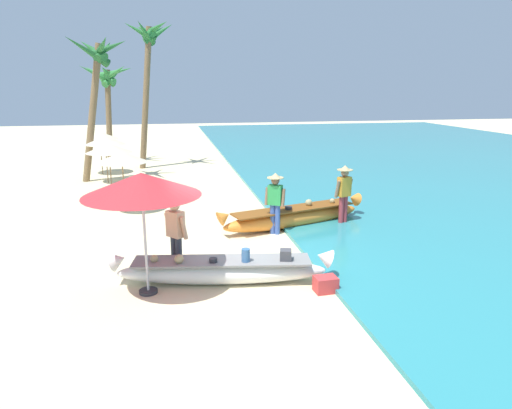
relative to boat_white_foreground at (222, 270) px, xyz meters
name	(u,v)px	position (x,y,z in m)	size (l,w,h in m)	color
ground_plane	(237,269)	(0.40, 0.65, -0.28)	(80.00, 80.00, 0.00)	beige
boat_white_foreground	(222,270)	(0.00, 0.00, 0.00)	(4.54, 1.28, 0.76)	white
boat_orange_midground	(294,217)	(2.45, 3.43, 0.03)	(4.59, 1.90, 0.82)	orange
person_vendor_hatted	(275,199)	(1.78, 2.92, 0.69)	(0.57, 0.46, 1.68)	#3D5BA8
person_tourist_customer	(176,233)	(-0.89, 0.60, 0.64)	(0.50, 0.54, 1.63)	#333842
person_vendor_assistant	(344,191)	(3.87, 3.30, 0.74)	(0.58, 0.44, 1.75)	#B2383D
patio_umbrella_large	(142,185)	(-1.47, -0.19, 1.87)	(2.18, 2.18, 2.37)	#B7B7BC
parasol_row_0	(122,157)	(-2.38, 6.02, 1.47)	(1.60, 1.60, 1.91)	#8E6B47
parasol_row_1	(109,148)	(-3.02, 8.28, 1.47)	(1.60, 1.60, 1.91)	#8E6B47
parasol_row_2	(105,140)	(-3.44, 10.78, 1.47)	(1.60, 1.60, 1.91)	#8E6B47
parasol_row_3	(100,135)	(-3.92, 12.87, 1.47)	(1.60, 1.60, 1.91)	#8E6B47
palm_tree_tall_inland	(97,68)	(-3.59, 11.23, 4.28)	(2.41, 2.61, 5.87)	brown
palm_tree_leaning_seaward	(149,51)	(-1.60, 14.11, 5.14)	(2.36, 2.70, 6.80)	brown
palm_tree_mid_cluster	(108,82)	(-3.73, 15.94, 3.79)	(2.60, 2.52, 4.99)	brown
cooler_box	(326,284)	(1.92, -0.79, -0.12)	(0.43, 0.33, 0.31)	#C63838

